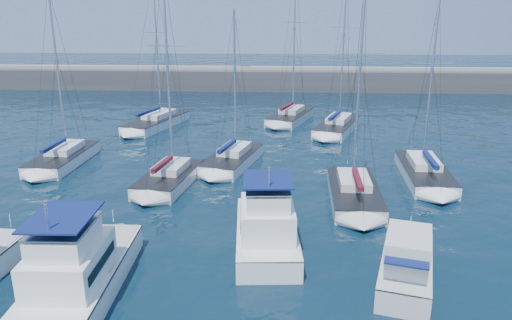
{
  "coord_description": "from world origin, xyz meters",
  "views": [
    {
      "loc": [
        2.78,
        -25.38,
        12.53
      ],
      "look_at": [
        1.19,
        5.13,
        3.0
      ],
      "focal_mm": 35.0,
      "sensor_mm": 36.0,
      "label": 1
    }
  ],
  "objects_px": {
    "motor_yacht_stbd_inner": "(267,230)",
    "sailboat_back_a": "(157,122)",
    "sailboat_mid_b": "(170,177)",
    "sailboat_back_b": "(290,116)",
    "motor_yacht_stbd_outer": "(406,266)",
    "sailboat_mid_e": "(424,172)",
    "sailboat_back_c": "(337,126)",
    "sailboat_mid_d": "(354,192)",
    "motor_yacht_port_inner": "(78,273)",
    "sailboat_mid_c": "(233,159)",
    "sailboat_mid_a": "(63,158)"
  },
  "relations": [
    {
      "from": "sailboat_mid_d",
      "to": "motor_yacht_stbd_inner",
      "type": "bearing_deg",
      "value": -125.53
    },
    {
      "from": "motor_yacht_stbd_outer",
      "to": "sailboat_back_a",
      "type": "relative_size",
      "value": 0.43
    },
    {
      "from": "motor_yacht_stbd_outer",
      "to": "sailboat_mid_e",
      "type": "bearing_deg",
      "value": 87.85
    },
    {
      "from": "motor_yacht_stbd_outer",
      "to": "sailboat_back_c",
      "type": "distance_m",
      "value": 29.68
    },
    {
      "from": "sailboat_mid_b",
      "to": "sailboat_mid_c",
      "type": "xyz_separation_m",
      "value": [
        4.13,
        4.87,
        -0.04
      ]
    },
    {
      "from": "sailboat_back_b",
      "to": "sailboat_mid_b",
      "type": "bearing_deg",
      "value": -93.71
    },
    {
      "from": "motor_yacht_port_inner",
      "to": "motor_yacht_stbd_outer",
      "type": "height_order",
      "value": "motor_yacht_port_inner"
    },
    {
      "from": "sailboat_mid_a",
      "to": "sailboat_mid_c",
      "type": "distance_m",
      "value": 13.94
    },
    {
      "from": "sailboat_mid_b",
      "to": "sailboat_back_a",
      "type": "xyz_separation_m",
      "value": [
        -5.31,
        17.82,
        -0.03
      ]
    },
    {
      "from": "motor_yacht_stbd_outer",
      "to": "sailboat_mid_c",
      "type": "bearing_deg",
      "value": 134.79
    },
    {
      "from": "sailboat_mid_d",
      "to": "sailboat_back_c",
      "type": "bearing_deg",
      "value": 89.08
    },
    {
      "from": "motor_yacht_stbd_outer",
      "to": "sailboat_back_b",
      "type": "height_order",
      "value": "sailboat_back_b"
    },
    {
      "from": "sailboat_mid_a",
      "to": "sailboat_mid_c",
      "type": "height_order",
      "value": "sailboat_mid_a"
    },
    {
      "from": "motor_yacht_stbd_outer",
      "to": "sailboat_mid_b",
      "type": "xyz_separation_m",
      "value": [
        -13.94,
        12.81,
        -0.4
      ]
    },
    {
      "from": "motor_yacht_port_inner",
      "to": "sailboat_mid_d",
      "type": "bearing_deg",
      "value": 40.11
    },
    {
      "from": "sailboat_mid_a",
      "to": "sailboat_back_b",
      "type": "bearing_deg",
      "value": 43.74
    },
    {
      "from": "motor_yacht_stbd_inner",
      "to": "sailboat_mid_d",
      "type": "xyz_separation_m",
      "value": [
        5.62,
        7.41,
        -0.61
      ]
    },
    {
      "from": "sailboat_mid_e",
      "to": "sailboat_back_a",
      "type": "height_order",
      "value": "sailboat_back_a"
    },
    {
      "from": "motor_yacht_port_inner",
      "to": "sailboat_mid_d",
      "type": "relative_size",
      "value": 0.59
    },
    {
      "from": "motor_yacht_port_inner",
      "to": "sailboat_mid_c",
      "type": "relative_size",
      "value": 0.72
    },
    {
      "from": "motor_yacht_stbd_inner",
      "to": "sailboat_mid_d",
      "type": "relative_size",
      "value": 0.53
    },
    {
      "from": "sailboat_mid_a",
      "to": "sailboat_back_a",
      "type": "xyz_separation_m",
      "value": [
        4.5,
        13.36,
        0.0
      ]
    },
    {
      "from": "sailboat_mid_e",
      "to": "sailboat_back_c",
      "type": "bearing_deg",
      "value": 112.05
    },
    {
      "from": "sailboat_mid_b",
      "to": "sailboat_back_c",
      "type": "xyz_separation_m",
      "value": [
        13.84,
        16.87,
        -0.01
      ]
    },
    {
      "from": "sailboat_back_b",
      "to": "sailboat_back_c",
      "type": "distance_m",
      "value": 6.47
    },
    {
      "from": "sailboat_mid_b",
      "to": "sailboat_back_b",
      "type": "distance_m",
      "value": 23.05
    },
    {
      "from": "motor_yacht_stbd_outer",
      "to": "sailboat_mid_e",
      "type": "xyz_separation_m",
      "value": [
        4.88,
        15.1,
        -0.44
      ]
    },
    {
      "from": "sailboat_mid_c",
      "to": "sailboat_mid_d",
      "type": "distance_m",
      "value": 11.35
    },
    {
      "from": "sailboat_mid_b",
      "to": "motor_yacht_stbd_inner",
      "type": "bearing_deg",
      "value": -43.78
    },
    {
      "from": "motor_yacht_port_inner",
      "to": "sailboat_mid_e",
      "type": "height_order",
      "value": "sailboat_mid_e"
    },
    {
      "from": "motor_yacht_port_inner",
      "to": "sailboat_mid_b",
      "type": "height_order",
      "value": "sailboat_mid_b"
    },
    {
      "from": "motor_yacht_stbd_outer",
      "to": "sailboat_mid_d",
      "type": "xyz_separation_m",
      "value": [
        -0.97,
        10.55,
        -0.42
      ]
    },
    {
      "from": "sailboat_mid_c",
      "to": "sailboat_back_a",
      "type": "distance_m",
      "value": 16.03
    },
    {
      "from": "sailboat_mid_b",
      "to": "sailboat_mid_d",
      "type": "xyz_separation_m",
      "value": [
        12.97,
        -2.26,
        -0.02
      ]
    },
    {
      "from": "sailboat_mid_d",
      "to": "motor_yacht_stbd_outer",
      "type": "bearing_deg",
      "value": -83.07
    },
    {
      "from": "sailboat_mid_a",
      "to": "sailboat_back_b",
      "type": "xyz_separation_m",
      "value": [
        18.85,
        16.74,
        0.03
      ]
    },
    {
      "from": "motor_yacht_stbd_inner",
      "to": "sailboat_back_a",
      "type": "bearing_deg",
      "value": 110.62
    },
    {
      "from": "sailboat_mid_c",
      "to": "sailboat_mid_d",
      "type": "height_order",
      "value": "sailboat_mid_d"
    },
    {
      "from": "motor_yacht_port_inner",
      "to": "sailboat_back_b",
      "type": "bearing_deg",
      "value": 72.95
    },
    {
      "from": "motor_yacht_stbd_outer",
      "to": "sailboat_mid_d",
      "type": "bearing_deg",
      "value": 111.01
    },
    {
      "from": "sailboat_mid_a",
      "to": "sailboat_back_c",
      "type": "distance_m",
      "value": 26.7
    },
    {
      "from": "sailboat_mid_a",
      "to": "sailboat_mid_e",
      "type": "relative_size",
      "value": 1.05
    },
    {
      "from": "sailboat_mid_b",
      "to": "sailboat_back_b",
      "type": "bearing_deg",
      "value": 75.87
    },
    {
      "from": "sailboat_mid_e",
      "to": "sailboat_back_c",
      "type": "relative_size",
      "value": 0.81
    },
    {
      "from": "sailboat_back_a",
      "to": "sailboat_back_c",
      "type": "distance_m",
      "value": 19.17
    },
    {
      "from": "motor_yacht_port_inner",
      "to": "sailboat_mid_b",
      "type": "relative_size",
      "value": 0.58
    },
    {
      "from": "motor_yacht_port_inner",
      "to": "sailboat_mid_c",
      "type": "bearing_deg",
      "value": 73.97
    },
    {
      "from": "motor_yacht_stbd_outer",
      "to": "sailboat_mid_e",
      "type": "distance_m",
      "value": 15.88
    },
    {
      "from": "motor_yacht_stbd_inner",
      "to": "sailboat_back_a",
      "type": "xyz_separation_m",
      "value": [
        -12.66,
        27.49,
        -0.61
      ]
    },
    {
      "from": "sailboat_mid_d",
      "to": "sailboat_back_b",
      "type": "height_order",
      "value": "sailboat_back_b"
    }
  ]
}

